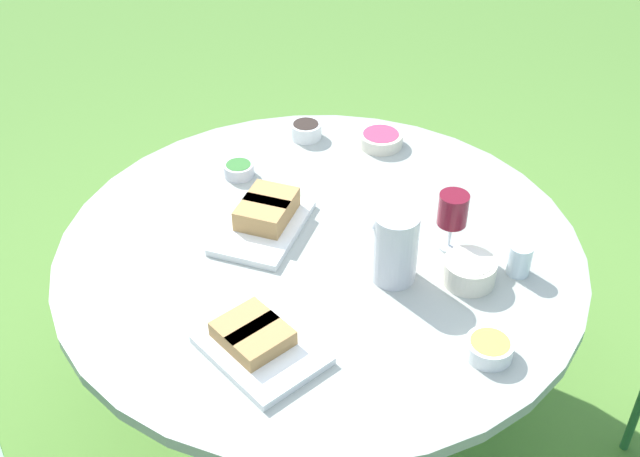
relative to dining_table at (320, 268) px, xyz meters
name	(u,v)px	position (x,y,z in m)	size (l,w,h in m)	color
ground_plane	(320,413)	(0.00, 0.00, -0.63)	(40.00, 40.00, 0.00)	#5B8C38
dining_table	(320,268)	(0.00, 0.00, 0.00)	(1.44, 1.44, 0.71)	#4C4C51
water_pitcher	(395,247)	(-0.17, 0.15, 0.18)	(0.12, 0.12, 0.20)	silver
wine_glass	(453,211)	(-0.35, 0.04, 0.20)	(0.08, 0.08, 0.17)	silver
platter_bread_main	(265,217)	(0.14, -0.11, 0.11)	(0.32, 0.37, 0.08)	white
platter_charcuterie	(257,342)	(0.19, 0.37, 0.10)	(0.34, 0.35, 0.06)	white
bowl_fries	(489,348)	(-0.34, 0.45, 0.10)	(0.11, 0.11, 0.04)	white
bowl_salad	(239,169)	(0.21, -0.37, 0.10)	(0.09, 0.09, 0.04)	silver
bowl_olives	(306,130)	(-0.02, -0.57, 0.11)	(0.10, 0.10, 0.05)	white
bowl_dip_red	(381,139)	(-0.26, -0.49, 0.10)	(0.14, 0.14, 0.04)	beige
bowl_dip_cream	(470,270)	(-0.36, 0.19, 0.12)	(0.14, 0.14, 0.07)	beige
cup_water_near	(520,260)	(-0.50, 0.17, 0.12)	(0.06, 0.06, 0.09)	silver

